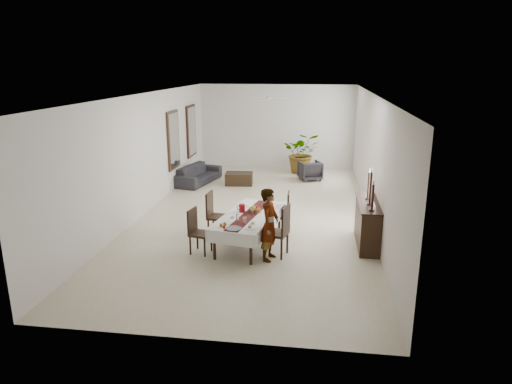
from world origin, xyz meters
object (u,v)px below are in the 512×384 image
woman (269,225)px  sofa (199,174)px  dining_table_top (249,216)px  red_pitcher (242,208)px  sideboard_body (367,225)px

woman → sofa: 6.80m
dining_table_top → woman: (0.53, -0.77, 0.10)m
dining_table_top → red_pitcher: red_pitcher is taller
red_pitcher → woman: bearing=-52.5°
dining_table_top → woman: 0.95m
dining_table_top → sofa: size_ratio=1.06×
woman → sofa: woman is taller
woman → sideboard_body: 2.37m
red_pitcher → dining_table_top: bearing=-42.0°
sofa → sideboard_body: bearing=-120.5°
red_pitcher → sofa: size_ratio=0.09×
dining_table_top → red_pitcher: (-0.20, 0.18, 0.12)m
woman → sofa: size_ratio=0.74×
dining_table_top → woman: size_ratio=1.43×
red_pitcher → sofa: 5.63m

